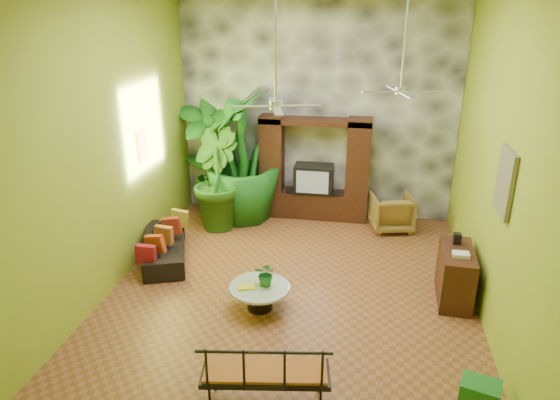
% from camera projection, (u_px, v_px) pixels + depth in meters
% --- Properties ---
extents(ground, '(7.00, 7.00, 0.00)m').
position_uv_depth(ground, '(292.00, 287.00, 8.55)').
color(ground, brown).
rests_on(ground, ground).
extents(back_wall, '(6.00, 0.02, 5.00)m').
position_uv_depth(back_wall, '(317.00, 104.00, 10.84)').
color(back_wall, '#94A124').
rests_on(back_wall, ground).
extents(left_wall, '(0.02, 7.00, 5.00)m').
position_uv_depth(left_wall, '(112.00, 138.00, 8.12)').
color(left_wall, '#94A124').
rests_on(left_wall, ground).
extents(right_wall, '(0.02, 7.00, 5.00)m').
position_uv_depth(right_wall, '(500.00, 156.00, 7.15)').
color(right_wall, '#94A124').
rests_on(right_wall, ground).
extents(stone_accent_wall, '(5.98, 0.10, 4.98)m').
position_uv_depth(stone_accent_wall, '(317.00, 105.00, 10.79)').
color(stone_accent_wall, '#3B3D43').
rests_on(stone_accent_wall, ground).
extents(entertainment_center, '(2.40, 0.55, 2.30)m').
position_uv_depth(entertainment_center, '(314.00, 176.00, 11.07)').
color(entertainment_center, black).
rests_on(entertainment_center, ground).
extents(ceiling_fan_front, '(1.28, 1.28, 1.86)m').
position_uv_depth(ceiling_fan_front, '(276.00, 90.00, 6.97)').
color(ceiling_fan_front, silver).
rests_on(ceiling_fan_front, ceiling).
extents(ceiling_fan_back, '(1.28, 1.28, 1.86)m').
position_uv_depth(ceiling_fan_back, '(402.00, 78.00, 8.15)').
color(ceiling_fan_back, silver).
rests_on(ceiling_fan_back, ceiling).
extents(wall_art_mask, '(0.06, 0.32, 0.55)m').
position_uv_depth(wall_art_mask, '(143.00, 146.00, 9.18)').
color(wall_art_mask, gold).
rests_on(wall_art_mask, left_wall).
extents(wall_art_painting, '(0.06, 0.70, 0.90)m').
position_uv_depth(wall_art_painting, '(505.00, 182.00, 6.68)').
color(wall_art_painting, '#21567B').
rests_on(wall_art_painting, right_wall).
extents(sofa, '(1.33, 1.99, 0.54)m').
position_uv_depth(sofa, '(165.00, 246.00, 9.42)').
color(sofa, black).
rests_on(sofa, ground).
extents(wicker_armchair, '(1.00, 1.01, 0.77)m').
position_uv_depth(wicker_armchair, '(391.00, 212.00, 10.64)').
color(wicker_armchair, '#915D34').
rests_on(wicker_armchair, ground).
extents(tall_plant_a, '(1.67, 1.38, 2.72)m').
position_uv_depth(tall_plant_a, '(210.00, 154.00, 11.32)').
color(tall_plant_a, '#196019').
rests_on(tall_plant_a, ground).
extents(tall_plant_b, '(1.49, 1.54, 2.18)m').
position_uv_depth(tall_plant_b, '(214.00, 178.00, 10.55)').
color(tall_plant_b, '#255D18').
rests_on(tall_plant_b, ground).
extents(tall_plant_c, '(1.89, 1.89, 2.93)m').
position_uv_depth(tall_plant_c, '(242.00, 156.00, 10.81)').
color(tall_plant_c, '#19601A').
rests_on(tall_plant_c, ground).
extents(coffee_table, '(0.96, 0.96, 0.40)m').
position_uv_depth(coffee_table, '(260.00, 294.00, 7.87)').
color(coffee_table, black).
rests_on(coffee_table, ground).
extents(centerpiece_plant, '(0.39, 0.36, 0.39)m').
position_uv_depth(centerpiece_plant, '(266.00, 274.00, 7.79)').
color(centerpiece_plant, '#19601E').
rests_on(centerpiece_plant, coffee_table).
extents(yellow_tray, '(0.31, 0.26, 0.03)m').
position_uv_depth(yellow_tray, '(246.00, 287.00, 7.78)').
color(yellow_tray, yellow).
rests_on(yellow_tray, coffee_table).
extents(iron_bench, '(1.58, 0.77, 0.57)m').
position_uv_depth(iron_bench, '(264.00, 372.00, 5.80)').
color(iron_bench, black).
rests_on(iron_bench, ground).
extents(side_console, '(0.55, 1.13, 0.88)m').
position_uv_depth(side_console, '(455.00, 275.00, 8.06)').
color(side_console, '#352010').
rests_on(side_console, ground).
extents(green_bin, '(0.52, 0.45, 0.39)m').
position_uv_depth(green_bin, '(479.00, 396.00, 5.90)').
color(green_bin, '#1E7220').
rests_on(green_bin, ground).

